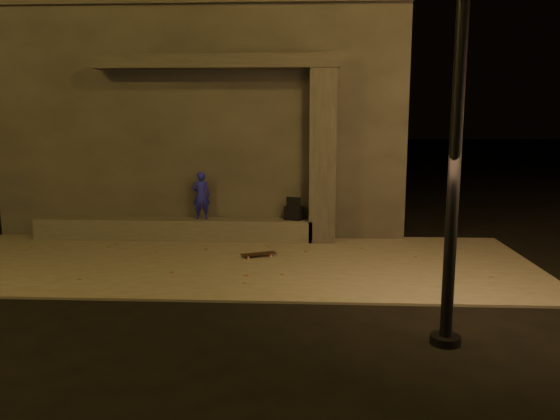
# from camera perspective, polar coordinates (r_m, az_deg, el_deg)

# --- Properties ---
(ground) EXTENTS (120.00, 120.00, 0.00)m
(ground) POSITION_cam_1_polar(r_m,az_deg,el_deg) (8.28, -7.02, -9.13)
(ground) COLOR black
(ground) RESTS_ON ground
(sidewalk) EXTENTS (11.00, 4.40, 0.04)m
(sidewalk) POSITION_cam_1_polar(r_m,az_deg,el_deg) (10.17, -5.09, -5.40)
(sidewalk) COLOR #615D55
(sidewalk) RESTS_ON ground
(building) EXTENTS (9.00, 5.10, 5.22)m
(building) POSITION_cam_1_polar(r_m,az_deg,el_deg) (14.41, -6.74, 9.42)
(building) COLOR #33312F
(building) RESTS_ON ground
(ledge) EXTENTS (6.00, 0.55, 0.45)m
(ledge) POSITION_cam_1_polar(r_m,az_deg,el_deg) (12.07, -11.03, -1.94)
(ledge) COLOR #4A4943
(ledge) RESTS_ON sidewalk
(column) EXTENTS (0.55, 0.55, 3.60)m
(column) POSITION_cam_1_polar(r_m,az_deg,el_deg) (11.50, 4.45, 5.57)
(column) COLOR #33312F
(column) RESTS_ON sidewalk
(canopy) EXTENTS (5.00, 0.70, 0.28)m
(canopy) POSITION_cam_1_polar(r_m,az_deg,el_deg) (11.73, -6.62, 15.11)
(canopy) COLOR #33312F
(canopy) RESTS_ON column
(skateboarder) EXTENTS (0.41, 0.31, 1.02)m
(skateboarder) POSITION_cam_1_polar(r_m,az_deg,el_deg) (11.81, -8.24, 1.51)
(skateboarder) COLOR #1919A5
(skateboarder) RESTS_ON ledge
(backpack) EXTENTS (0.42, 0.35, 0.50)m
(backpack) POSITION_cam_1_polar(r_m,az_deg,el_deg) (11.64, 1.43, -0.19)
(backpack) COLOR black
(backpack) RESTS_ON ledge
(skateboard) EXTENTS (0.68, 0.43, 0.07)m
(skateboard) POSITION_cam_1_polar(r_m,az_deg,el_deg) (10.37, -2.25, -4.61)
(skateboard) COLOR black
(skateboard) RESTS_ON sidewalk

